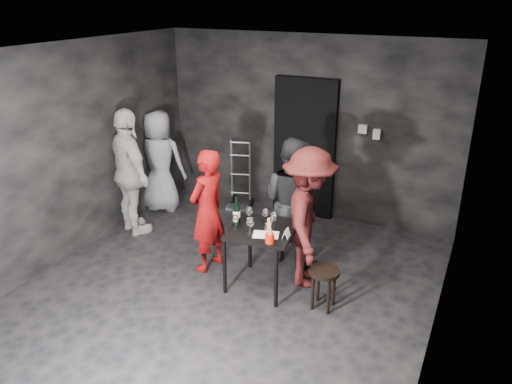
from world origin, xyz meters
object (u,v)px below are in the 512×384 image
at_px(man_maroon, 309,211).
at_px(wine_bottle, 237,214).
at_px(tasting_table, 262,236).
at_px(breadstick_cup, 270,231).
at_px(bystander_grey, 160,159).
at_px(server_red, 207,209).
at_px(hand_truck, 240,195).
at_px(stool, 324,278).
at_px(woman_black, 292,196).
at_px(bystander_cream, 128,160).

height_order(man_maroon, wine_bottle, man_maroon).
height_order(tasting_table, breadstick_cup, breadstick_cup).
bearing_deg(bystander_grey, server_red, 129.76).
bearing_deg(hand_truck, server_red, -91.37).
distance_m(stool, bystander_grey, 3.50).
distance_m(woman_black, man_maroon, 0.58).
relative_size(bystander_grey, wine_bottle, 4.94).
bearing_deg(tasting_table, bystander_grey, 150.79).
height_order(hand_truck, server_red, server_red).
bearing_deg(man_maroon, hand_truck, 27.89).
xyz_separation_m(tasting_table, bystander_grey, (-2.38, 1.33, 0.19)).
bearing_deg(wine_bottle, server_red, 164.48).
distance_m(hand_truck, man_maroon, 2.49).
height_order(woman_black, man_maroon, man_maroon).
bearing_deg(tasting_table, wine_bottle, -174.16).
bearing_deg(stool, bystander_cream, 169.14).
bearing_deg(hand_truck, tasting_table, -73.35).
relative_size(bystander_cream, breadstick_cup, 7.10).
xyz_separation_m(stool, bystander_grey, (-3.16, 1.43, 0.47)).
relative_size(woman_black, man_maroon, 0.95).
xyz_separation_m(man_maroon, bystander_cream, (-2.69, 0.17, 0.15)).
relative_size(server_red, wine_bottle, 4.68).
bearing_deg(woman_black, man_maroon, 147.44).
height_order(hand_truck, bystander_cream, bystander_cream).
bearing_deg(stool, man_maroon, 130.13).
distance_m(woman_black, wine_bottle, 0.86).
relative_size(hand_truck, man_maroon, 0.58).
bearing_deg(tasting_table, breadstick_cup, -51.69).
bearing_deg(stool, server_red, 172.67).
bearing_deg(woman_black, server_red, 53.83).
distance_m(stool, wine_bottle, 1.21).
distance_m(man_maroon, breadstick_cup, 0.63).
xyz_separation_m(woman_black, man_maroon, (0.38, -0.43, 0.05)).
height_order(woman_black, wine_bottle, woman_black).
height_order(bystander_cream, breadstick_cup, bystander_cream).
distance_m(hand_truck, bystander_cream, 1.95).
relative_size(hand_truck, wine_bottle, 3.19).
distance_m(stool, breadstick_cup, 0.79).
bearing_deg(breadstick_cup, wine_bottle, 155.22).
height_order(woman_black, breadstick_cup, woman_black).
bearing_deg(hand_truck, wine_bottle, -80.50).
bearing_deg(woman_black, tasting_table, 101.85).
xyz_separation_m(hand_truck, woman_black, (1.36, -1.19, 0.68)).
distance_m(server_red, bystander_grey, 2.01).
height_order(tasting_table, woman_black, woman_black).
distance_m(bystander_grey, breadstick_cup, 3.05).
bearing_deg(hand_truck, stool, -61.60).
relative_size(server_red, bystander_cream, 0.74).
distance_m(hand_truck, tasting_table, 2.38).
bearing_deg(server_red, stool, 92.50).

